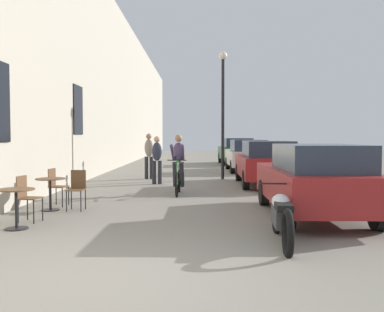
{
  "coord_description": "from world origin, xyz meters",
  "views": [
    {
      "loc": [
        0.93,
        -4.84,
        1.65
      ],
      "look_at": [
        0.75,
        13.81,
        0.8
      ],
      "focal_mm": 40.2,
      "sensor_mm": 36.0,
      "label": 1
    }
  ],
  "objects_px": {
    "pedestrian_near": "(157,157)",
    "pedestrian_mid": "(149,153)",
    "parked_car_nearest": "(314,179)",
    "parked_car_fourth": "(236,151)",
    "cyclist_on_bicycle": "(178,166)",
    "parked_car_second": "(266,162)",
    "street_lamp": "(223,99)",
    "parked_motorcycle": "(281,217)",
    "cafe_table_near": "(16,200)",
    "cafe_chair_mid_toward_street": "(77,187)",
    "cafe_chair_near_toward_street": "(27,195)",
    "cafe_chair_mid_toward_wall": "(56,184)",
    "parked_car_third": "(247,155)",
    "cafe_table_mid": "(50,187)"
  },
  "relations": [
    {
      "from": "parked_car_third",
      "to": "cafe_chair_mid_toward_street",
      "type": "bearing_deg",
      "value": -115.27
    },
    {
      "from": "parked_car_third",
      "to": "cafe_table_mid",
      "type": "bearing_deg",
      "value": -117.56
    },
    {
      "from": "parked_car_nearest",
      "to": "cafe_chair_mid_toward_street",
      "type": "bearing_deg",
      "value": 171.03
    },
    {
      "from": "cafe_chair_mid_toward_street",
      "to": "parked_car_third",
      "type": "relative_size",
      "value": 0.21
    },
    {
      "from": "cafe_table_near",
      "to": "street_lamp",
      "type": "relative_size",
      "value": 0.15
    },
    {
      "from": "parked_car_nearest",
      "to": "parked_car_fourth",
      "type": "relative_size",
      "value": 0.95
    },
    {
      "from": "street_lamp",
      "to": "parked_car_second",
      "type": "height_order",
      "value": "street_lamp"
    },
    {
      "from": "cafe_table_near",
      "to": "pedestrian_mid",
      "type": "height_order",
      "value": "pedestrian_mid"
    },
    {
      "from": "cafe_table_near",
      "to": "parked_car_third",
      "type": "relative_size",
      "value": 0.17
    },
    {
      "from": "cafe_chair_mid_toward_street",
      "to": "pedestrian_near",
      "type": "distance_m",
      "value": 5.44
    },
    {
      "from": "cyclist_on_bicycle",
      "to": "parked_motorcycle",
      "type": "relative_size",
      "value": 0.82
    },
    {
      "from": "cafe_table_near",
      "to": "street_lamp",
      "type": "bearing_deg",
      "value": 64.88
    },
    {
      "from": "street_lamp",
      "to": "parked_car_nearest",
      "type": "height_order",
      "value": "street_lamp"
    },
    {
      "from": "parked_car_nearest",
      "to": "parked_motorcycle",
      "type": "distance_m",
      "value": 2.42
    },
    {
      "from": "cafe_chair_near_toward_street",
      "to": "parked_car_fourth",
      "type": "xyz_separation_m",
      "value": [
        5.67,
        17.33,
        0.29
      ]
    },
    {
      "from": "cafe_chair_near_toward_street",
      "to": "street_lamp",
      "type": "relative_size",
      "value": 0.18
    },
    {
      "from": "cyclist_on_bicycle",
      "to": "parked_car_nearest",
      "type": "xyz_separation_m",
      "value": [
        2.92,
        -3.56,
        -0.04
      ]
    },
    {
      "from": "parked_car_third",
      "to": "parked_car_fourth",
      "type": "distance_m",
      "value": 5.21
    },
    {
      "from": "cafe_chair_mid_toward_wall",
      "to": "parked_car_fourth",
      "type": "bearing_deg",
      "value": 69.64
    },
    {
      "from": "parked_car_nearest",
      "to": "parked_motorcycle",
      "type": "bearing_deg",
      "value": -116.92
    },
    {
      "from": "cafe_chair_mid_toward_wall",
      "to": "parked_car_third",
      "type": "height_order",
      "value": "parked_car_third"
    },
    {
      "from": "cyclist_on_bicycle",
      "to": "street_lamp",
      "type": "height_order",
      "value": "street_lamp"
    },
    {
      "from": "cafe_chair_mid_toward_street",
      "to": "cafe_chair_mid_toward_wall",
      "type": "bearing_deg",
      "value": 139.89
    },
    {
      "from": "pedestrian_near",
      "to": "pedestrian_mid",
      "type": "bearing_deg",
      "value": 104.8
    },
    {
      "from": "cafe_chair_mid_toward_street",
      "to": "cafe_chair_mid_toward_wall",
      "type": "distance_m",
      "value": 0.85
    },
    {
      "from": "cyclist_on_bicycle",
      "to": "pedestrian_mid",
      "type": "bearing_deg",
      "value": 107.03
    },
    {
      "from": "cyclist_on_bicycle",
      "to": "parked_car_second",
      "type": "height_order",
      "value": "cyclist_on_bicycle"
    },
    {
      "from": "parked_car_second",
      "to": "parked_car_third",
      "type": "distance_m",
      "value": 5.8
    },
    {
      "from": "street_lamp",
      "to": "parked_car_second",
      "type": "bearing_deg",
      "value": -56.81
    },
    {
      "from": "cafe_chair_near_toward_street",
      "to": "pedestrian_mid",
      "type": "distance_m",
      "value": 8.55
    },
    {
      "from": "parked_car_third",
      "to": "cafe_chair_mid_toward_wall",
      "type": "bearing_deg",
      "value": -119.3
    },
    {
      "from": "street_lamp",
      "to": "parked_car_fourth",
      "type": "xyz_separation_m",
      "value": [
        1.37,
        8.97,
        -2.3
      ]
    },
    {
      "from": "cafe_table_near",
      "to": "cafe_chair_mid_toward_street",
      "type": "relative_size",
      "value": 0.81
    },
    {
      "from": "parked_car_nearest",
      "to": "parked_motorcycle",
      "type": "height_order",
      "value": "parked_car_nearest"
    },
    {
      "from": "cafe_chair_near_toward_street",
      "to": "cafe_chair_mid_toward_street",
      "type": "relative_size",
      "value": 1.0
    },
    {
      "from": "cafe_table_near",
      "to": "pedestrian_near",
      "type": "distance_m",
      "value": 7.51
    },
    {
      "from": "pedestrian_near",
      "to": "parked_car_third",
      "type": "distance_m",
      "value": 6.67
    },
    {
      "from": "cafe_chair_near_toward_street",
      "to": "pedestrian_mid",
      "type": "height_order",
      "value": "pedestrian_mid"
    },
    {
      "from": "cafe_table_mid",
      "to": "pedestrian_near",
      "type": "bearing_deg",
      "value": 70.47
    },
    {
      "from": "cafe_chair_mid_toward_wall",
      "to": "pedestrian_near",
      "type": "xyz_separation_m",
      "value": [
        1.97,
        4.71,
        0.42
      ]
    },
    {
      "from": "street_lamp",
      "to": "parked_car_third",
      "type": "distance_m",
      "value": 4.64
    },
    {
      "from": "cafe_chair_near_toward_street",
      "to": "parked_car_third",
      "type": "distance_m",
      "value": 13.39
    },
    {
      "from": "cafe_chair_mid_toward_wall",
      "to": "parked_car_nearest",
      "type": "height_order",
      "value": "parked_car_nearest"
    },
    {
      "from": "cafe_chair_mid_toward_street",
      "to": "parked_car_nearest",
      "type": "relative_size",
      "value": 0.21
    },
    {
      "from": "parked_car_fourth",
      "to": "cafe_chair_mid_toward_wall",
      "type": "bearing_deg",
      "value": -110.36
    },
    {
      "from": "cafe_table_near",
      "to": "parked_car_second",
      "type": "distance_m",
      "value": 8.93
    },
    {
      "from": "cafe_table_near",
      "to": "cafe_chair_mid_toward_wall",
      "type": "xyz_separation_m",
      "value": [
        -0.13,
        2.56,
        -0.0
      ]
    },
    {
      "from": "cafe_chair_mid_toward_wall",
      "to": "parked_car_second",
      "type": "xyz_separation_m",
      "value": [
        5.69,
        4.42,
        0.26
      ]
    },
    {
      "from": "parked_car_second",
      "to": "parked_motorcycle",
      "type": "xyz_separation_m",
      "value": [
        -1.04,
        -7.91,
        -0.37
      ]
    },
    {
      "from": "street_lamp",
      "to": "parked_car_third",
      "type": "height_order",
      "value": "street_lamp"
    }
  ]
}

